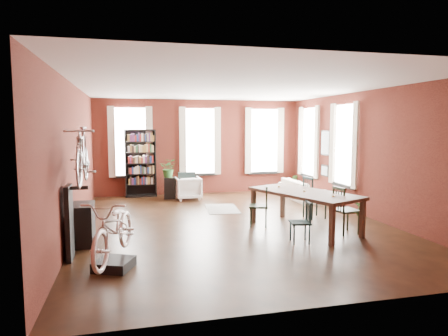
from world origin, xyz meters
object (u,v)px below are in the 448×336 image
object	(u,v)px
dining_chair_d	(315,197)
white_armchair	(188,187)
bookshelf	(141,163)
dining_table	(304,211)
dining_chair_b	(258,206)
dining_chair_c	(346,210)
plant_stand	(170,188)
bicycle_floor	(114,201)
cream_sofa	(302,186)
bike_trainer	(114,264)
dining_chair_a	(300,222)
console_table	(83,224)

from	to	relation	value
dining_chair_d	white_armchair	distance (m)	4.29
dining_chair_d	bookshelf	xyz separation A→B (m)	(-4.15, 4.18, 0.58)
dining_table	dining_chair_b	world-z (taller)	dining_chair_b
dining_chair_c	plant_stand	size ratio (longest dim) A/B	1.49
dining_table	bicycle_floor	distance (m)	4.36
bookshelf	bicycle_floor	distance (m)	6.77
bookshelf	dining_table	bearing A→B (deg)	-56.84
dining_chair_c	bicycle_floor	distance (m)	4.93
bookshelf	cream_sofa	xyz separation A→B (m)	(4.95, -1.70, -0.69)
dining_chair_b	cream_sofa	size ratio (longest dim) A/B	0.45
dining_chair_d	bike_trainer	size ratio (longest dim) A/B	1.89
bike_trainer	cream_sofa	bearing A→B (deg)	42.13
dining_chair_d	plant_stand	xyz separation A→B (m)	(-3.27, 3.58, -0.18)
dining_chair_a	bicycle_floor	size ratio (longest dim) A/B	0.43
dining_chair_d	plant_stand	distance (m)	4.85
dining_table	bicycle_floor	world-z (taller)	bicycle_floor
bookshelf	white_armchair	distance (m)	1.81
dining_chair_c	bike_trainer	size ratio (longest dim) A/B	1.84
plant_stand	console_table	bearing A→B (deg)	-115.09
dining_chair_b	console_table	xyz separation A→B (m)	(-3.80, -0.59, -0.07)
dining_chair_a	white_armchair	xyz separation A→B (m)	(-1.46, 5.23, -0.02)
dining_chair_a	bike_trainer	size ratio (longest dim) A/B	1.48
dining_chair_b	white_armchair	distance (m)	3.91
dining_chair_a	white_armchair	world-z (taller)	dining_chair_a
dining_table	bike_trainer	size ratio (longest dim) A/B	4.58
dining_table	white_armchair	xyz separation A→B (m)	(-1.96, 4.33, -0.04)
dining_chair_a	cream_sofa	xyz separation A→B (m)	(2.06, 4.38, -0.00)
dining_table	plant_stand	xyz separation A→B (m)	(-2.51, 4.59, -0.09)
white_armchair	bike_trainer	world-z (taller)	white_armchair
white_armchair	bicycle_floor	bearing A→B (deg)	69.14
dining_chair_a	plant_stand	xyz separation A→B (m)	(-2.01, 5.49, -0.07)
plant_stand	dining_chair_d	bearing A→B (deg)	-47.63
bookshelf	white_armchair	world-z (taller)	bookshelf
dining_chair_d	dining_table	bearing A→B (deg)	136.12
console_table	dining_table	bearing A→B (deg)	0.17
dining_table	bicycle_floor	xyz separation A→B (m)	(-4.02, -1.56, 0.69)
dining_chair_d	white_armchair	xyz separation A→B (m)	(-2.72, 3.32, -0.13)
dining_chair_b	white_armchair	world-z (taller)	dining_chair_b
dining_chair_b	white_armchair	xyz separation A→B (m)	(-1.09, 3.76, -0.08)
dining_chair_a	dining_chair_d	world-z (taller)	dining_chair_d
bookshelf	dining_chair_d	bearing A→B (deg)	-45.22
cream_sofa	dining_chair_a	bearing A→B (deg)	154.82
dining_chair_c	dining_chair_a	bearing A→B (deg)	102.28
console_table	cream_sofa	bearing A→B (deg)	29.33
dining_chair_a	bike_trainer	distance (m)	3.62
cream_sofa	bike_trainer	distance (m)	7.56
dining_chair_b	console_table	bearing A→B (deg)	-61.60
dining_table	dining_chair_a	world-z (taller)	dining_table
dining_chair_c	white_armchair	bearing A→B (deg)	23.44
dining_chair_d	cream_sofa	xyz separation A→B (m)	(0.80, 2.48, -0.11)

